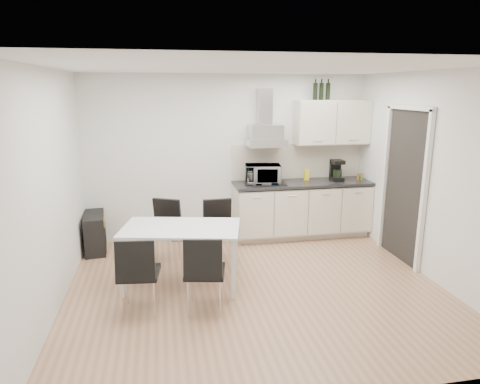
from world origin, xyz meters
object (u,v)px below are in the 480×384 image
(dining_table, at_px, (181,233))
(chair_far_right, at_px, (220,233))
(chair_far_left, at_px, (162,233))
(floor_speaker, at_px, (178,231))
(kitchenette, at_px, (303,187))
(chair_near_right, at_px, (205,272))
(guitar_amp, at_px, (95,233))
(chair_near_left, at_px, (139,274))

(dining_table, bearing_deg, chair_far_right, 58.43)
(chair_far_left, bearing_deg, floor_speaker, -80.17)
(kitchenette, distance_m, floor_speaker, 2.15)
(kitchenette, bearing_deg, chair_near_right, -130.54)
(chair_far_right, xyz_separation_m, guitar_amp, (-1.77, 0.81, -0.15))
(chair_far_right, distance_m, floor_speaker, 1.22)
(dining_table, xyz_separation_m, guitar_amp, (-1.22, 1.38, -0.38))
(dining_table, distance_m, chair_far_right, 0.83)
(chair_far_left, distance_m, chair_near_right, 1.48)
(kitchenette, bearing_deg, dining_table, -144.40)
(chair_far_left, xyz_separation_m, floor_speaker, (0.24, 0.90, -0.29))
(chair_far_right, height_order, chair_near_left, same)
(chair_near_right, bearing_deg, chair_far_right, 86.20)
(chair_far_right, relative_size, floor_speaker, 2.88)
(floor_speaker, bearing_deg, chair_near_right, -72.71)
(guitar_amp, bearing_deg, chair_near_right, -61.82)
(chair_near_right, bearing_deg, dining_table, 118.66)
(dining_table, relative_size, chair_far_left, 1.75)
(chair_far_right, bearing_deg, chair_near_right, 72.92)
(chair_near_right, distance_m, floor_speaker, 2.34)
(kitchenette, bearing_deg, guitar_amp, -178.51)
(chair_near_left, xyz_separation_m, chair_near_right, (0.70, -0.09, 0.00))
(chair_near_left, relative_size, floor_speaker, 2.88)
(chair_far_right, height_order, guitar_amp, chair_far_right)
(chair_far_left, bearing_deg, dining_table, 132.27)
(chair_far_left, distance_m, chair_near_left, 1.35)
(chair_far_left, bearing_deg, chair_near_right, 132.26)
(chair_near_right, xyz_separation_m, floor_speaker, (-0.20, 2.32, -0.29))
(floor_speaker, bearing_deg, chair_far_right, -50.70)
(kitchenette, bearing_deg, floor_speaker, 175.36)
(dining_table, relative_size, floor_speaker, 5.04)
(dining_table, xyz_separation_m, chair_far_left, (-0.23, 0.73, -0.23))
(guitar_amp, xyz_separation_m, floor_speaker, (1.23, 0.25, -0.13))
(kitchenette, distance_m, dining_table, 2.53)
(chair_near_right, bearing_deg, chair_far_left, 118.66)
(kitchenette, xyz_separation_m, chair_far_left, (-2.28, -0.74, -0.39))
(chair_far_left, height_order, floor_speaker, chair_far_left)
(chair_near_left, bearing_deg, kitchenette, 45.53)
(chair_far_left, bearing_deg, chair_near_left, 103.92)
(chair_near_left, xyz_separation_m, guitar_amp, (-0.73, 1.97, -0.15))
(chair_near_left, height_order, guitar_amp, chair_near_left)
(chair_near_right, bearing_deg, floor_speaker, 106.22)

